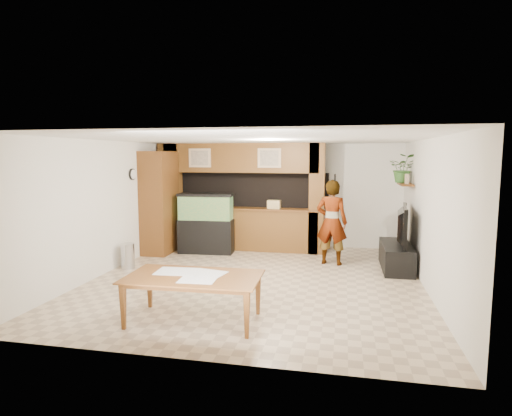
% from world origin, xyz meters
% --- Properties ---
extents(floor, '(6.50, 6.50, 0.00)m').
position_xyz_m(floor, '(0.00, 0.00, 0.00)').
color(floor, tan).
rests_on(floor, ground).
extents(ceiling, '(6.50, 6.50, 0.00)m').
position_xyz_m(ceiling, '(0.00, 0.00, 2.60)').
color(ceiling, white).
rests_on(ceiling, wall_back).
extents(wall_back, '(6.00, 0.00, 6.00)m').
position_xyz_m(wall_back, '(0.00, 3.25, 1.30)').
color(wall_back, silver).
rests_on(wall_back, floor).
extents(wall_left, '(0.00, 6.50, 6.50)m').
position_xyz_m(wall_left, '(-3.00, 0.00, 1.30)').
color(wall_left, silver).
rests_on(wall_left, floor).
extents(wall_right, '(0.00, 6.50, 6.50)m').
position_xyz_m(wall_right, '(3.00, 0.00, 1.30)').
color(wall_right, silver).
rests_on(wall_right, floor).
extents(partition, '(4.20, 0.99, 2.60)m').
position_xyz_m(partition, '(-0.95, 2.64, 1.31)').
color(partition, brown).
rests_on(partition, floor).
extents(wall_clock, '(0.05, 0.25, 0.25)m').
position_xyz_m(wall_clock, '(-2.97, 1.00, 1.90)').
color(wall_clock, black).
rests_on(wall_clock, wall_left).
extents(wall_shelf, '(0.25, 0.90, 0.04)m').
position_xyz_m(wall_shelf, '(2.85, 1.95, 1.70)').
color(wall_shelf, brown).
rests_on(wall_shelf, wall_right).
extents(pantry_cabinet, '(0.60, 0.98, 2.41)m').
position_xyz_m(pantry_cabinet, '(-2.70, 1.76, 1.20)').
color(pantry_cabinet, brown).
rests_on(pantry_cabinet, floor).
extents(trash_can, '(0.28, 0.28, 0.52)m').
position_xyz_m(trash_can, '(-2.75, 0.27, 0.26)').
color(trash_can, '#B2B2B7').
rests_on(trash_can, floor).
extents(aquarium, '(1.28, 0.48, 1.42)m').
position_xyz_m(aquarium, '(-1.62, 1.95, 0.70)').
color(aquarium, black).
rests_on(aquarium, floor).
extents(tv_stand, '(0.57, 1.54, 0.51)m').
position_xyz_m(tv_stand, '(2.65, 1.34, 0.26)').
color(tv_stand, black).
rests_on(tv_stand, floor).
extents(television, '(0.33, 1.38, 0.79)m').
position_xyz_m(television, '(2.65, 1.34, 0.91)').
color(television, black).
rests_on(television, tv_stand).
extents(photo_frame, '(0.06, 0.16, 0.21)m').
position_xyz_m(photo_frame, '(2.85, 1.76, 1.82)').
color(photo_frame, tan).
rests_on(photo_frame, wall_shelf).
extents(potted_plant, '(0.66, 0.61, 0.62)m').
position_xyz_m(potted_plant, '(2.82, 2.15, 2.03)').
color(potted_plant, '#2E5A24').
rests_on(potted_plant, wall_shelf).
extents(person, '(0.73, 0.54, 1.81)m').
position_xyz_m(person, '(1.33, 1.47, 0.90)').
color(person, tan).
rests_on(person, floor).
extents(microphone, '(0.04, 0.10, 0.16)m').
position_xyz_m(microphone, '(1.38, 1.31, 1.85)').
color(microphone, black).
rests_on(microphone, person).
extents(dining_table, '(1.89, 1.10, 0.65)m').
position_xyz_m(dining_table, '(-0.44, -2.20, 0.33)').
color(dining_table, brown).
rests_on(dining_table, floor).
extents(newspaper_a, '(0.61, 0.46, 0.01)m').
position_xyz_m(newspaper_a, '(-0.74, -2.00, 0.66)').
color(newspaper_a, silver).
rests_on(newspaper_a, dining_table).
extents(newspaper_b, '(0.51, 0.38, 0.01)m').
position_xyz_m(newspaper_b, '(-0.32, -2.34, 0.66)').
color(newspaper_b, silver).
rests_on(newspaper_b, dining_table).
extents(newspaper_c, '(0.56, 0.46, 0.01)m').
position_xyz_m(newspaper_c, '(-0.29, -2.00, 0.66)').
color(newspaper_c, silver).
rests_on(newspaper_c, dining_table).
extents(counter_box, '(0.32, 0.22, 0.20)m').
position_xyz_m(counter_box, '(-0.06, 2.45, 1.14)').
color(counter_box, tan).
rests_on(counter_box, partition).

